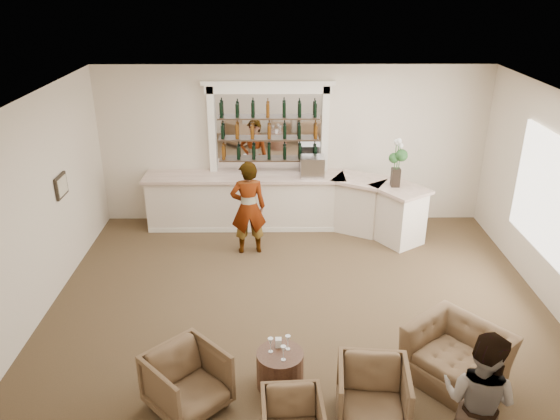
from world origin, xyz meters
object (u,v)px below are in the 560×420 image
Objects in this scene: bar_counter at (285,203)px; armchair_far at (457,356)px; cocktail_table at (280,369)px; armchair_left at (187,381)px; guest at (478,401)px; espresso_machine at (312,167)px; flower_vase at (397,160)px; sommelier at (248,208)px; armchair_right at (372,395)px.

bar_counter reaches higher than armchair_far.
armchair_left is at bearing -161.17° from cocktail_table.
guest is 1.44× the size of armchair_far.
armchair_far is (2.30, 0.08, 0.13)m from cocktail_table.
bar_counter is 12.08× the size of espresso_machine.
armchair_left is 5.87m from flower_vase.
guest reaches higher than cocktail_table.
cocktail_table is 0.33× the size of sommelier.
armchair_right reaches higher than cocktail_table.
cocktail_table is at bearing -91.77° from bar_counter.
guest is 1.41m from armchair_far.
armchair_left is 0.90× the size of flower_vase.
bar_counter is at bearing 88.23° from cocktail_table.
armchair_far is at bearing -89.46° from flower_vase.
sommelier is 4.69m from armchair_right.
armchair_left is at bearing -103.92° from bar_counter.
sommelier is 1.08× the size of guest.
sommelier reaches higher than cocktail_table.
armchair_right is (1.08, -0.64, 0.14)m from cocktail_table.
espresso_machine is (-1.37, 6.04, 0.51)m from guest.
espresso_machine reaches higher than armchair_right.
armchair_far is at bearing -59.00° from guest.
flower_vase reaches higher than cocktail_table.
espresso_machine is at bearing -147.45° from sommelier.
espresso_machine is (-0.39, 5.44, 0.96)m from armchair_right.
armchair_left is at bearing -126.28° from flower_vase.
cocktail_table is at bearing 90.38° from sommelier.
armchair_right reaches higher than armchair_far.
flower_vase reaches higher than guest.
espresso_machine is at bearing -35.75° from guest.
cocktail_table is 5.01m from flower_vase.
bar_counter reaches higher than cocktail_table.
espresso_machine is at bearing 4.40° from bar_counter.
cocktail_table is 0.72× the size of armchair_right.
bar_counter reaches higher than armchair_right.
guest is 1.75× the size of flower_vase.
guest is (2.06, -1.23, 0.59)m from cocktail_table.
armchair_right is (1.64, -4.37, -0.53)m from sommelier.
cocktail_table is (-0.15, -4.77, -0.32)m from bar_counter.
cocktail_table is 1.20m from armchair_left.
flower_vase reaches higher than bar_counter.
armchair_right is at bearing -50.72° from armchair_left.
cocktail_table is at bearing -118.10° from flower_vase.
guest is at bearing -72.32° from bar_counter.
espresso_machine is (1.25, 1.08, 0.44)m from sommelier.
bar_counter is at bearing 105.53° from armchair_right.
flower_vase is (3.39, 4.62, 1.29)m from armchair_left.
armchair_left is at bearing 26.66° from guest.
sommelier is at bearing -124.39° from bar_counter.
armchair_left is at bearing -109.72° from espresso_machine.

